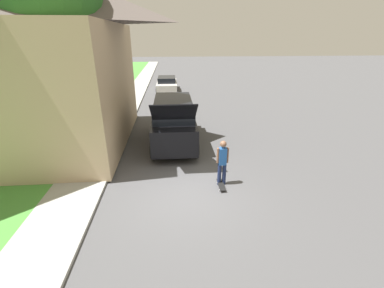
{
  "coord_description": "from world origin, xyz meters",
  "views": [
    {
      "loc": [
        -0.3,
        -7.38,
        4.86
      ],
      "look_at": [
        0.45,
        1.93,
        0.9
      ],
      "focal_mm": 24.0,
      "sensor_mm": 36.0,
      "label": 1
    }
  ],
  "objects_px": {
    "car_down_street": "(167,84)",
    "skateboard": "(221,185)",
    "skateboarder": "(222,161)",
    "suv_parked": "(174,121)"
  },
  "relations": [
    {
      "from": "car_down_street",
      "to": "skateboard",
      "type": "bearing_deg",
      "value": -83.25
    },
    {
      "from": "car_down_street",
      "to": "skateboarder",
      "type": "distance_m",
      "value": 16.97
    },
    {
      "from": "suv_parked",
      "to": "skateboarder",
      "type": "height_order",
      "value": "suv_parked"
    },
    {
      "from": "skateboard",
      "to": "car_down_street",
      "type": "bearing_deg",
      "value": 96.75
    },
    {
      "from": "suv_parked",
      "to": "skateboard",
      "type": "xyz_separation_m",
      "value": [
        1.56,
        -4.05,
        -1.07
      ]
    },
    {
      "from": "skateboarder",
      "to": "skateboard",
      "type": "xyz_separation_m",
      "value": [
        -0.04,
        -0.18,
        -0.83
      ]
    },
    {
      "from": "skateboard",
      "to": "suv_parked",
      "type": "bearing_deg",
      "value": 111.05
    },
    {
      "from": "car_down_street",
      "to": "skateboard",
      "type": "xyz_separation_m",
      "value": [
        2.02,
        -17.03,
        -0.57
      ]
    },
    {
      "from": "suv_parked",
      "to": "skateboard",
      "type": "height_order",
      "value": "suv_parked"
    },
    {
      "from": "car_down_street",
      "to": "skateboarder",
      "type": "bearing_deg",
      "value": -83.03
    }
  ]
}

